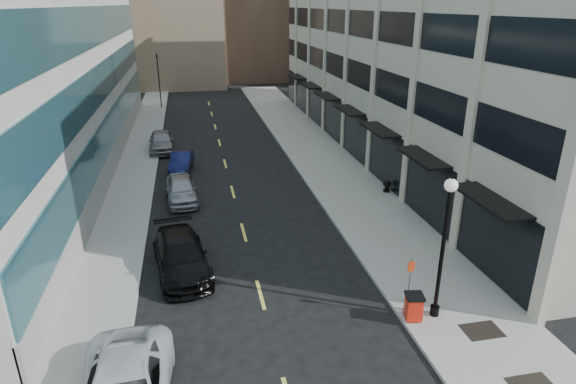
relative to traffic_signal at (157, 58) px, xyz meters
name	(u,v)px	position (x,y,z in m)	size (l,w,h in m)	color
sidewalk_right	(344,183)	(13.00, -28.00, -5.64)	(5.00, 80.00, 0.15)	gray
sidewalk_left	(128,198)	(-1.00, -28.00, -5.64)	(3.00, 80.00, 0.15)	gray
building_right	(437,36)	(22.44, -21.01, 3.28)	(15.30, 46.50, 18.25)	#B5AE99
skyline_tan_far	(108,5)	(-8.50, 30.00, 5.28)	(12.00, 14.00, 22.00)	#7E6B52
skyline_stone	(320,13)	(23.50, 18.00, 4.28)	(10.00, 14.00, 20.00)	#B5AE99
grate_far	(482,331)	(13.10, -44.20, -5.56)	(1.40, 1.00, 0.01)	black
road_centerline	(238,210)	(5.50, -31.00, -5.71)	(0.15, 68.20, 0.01)	#D8CC4C
traffic_signal	(157,58)	(0.00, 0.00, 0.00)	(0.66, 0.66, 6.98)	black
car_black_pickup	(181,256)	(2.30, -37.41, -4.93)	(2.21, 5.44, 1.58)	black
car_silver_sedan	(181,189)	(2.30, -28.87, -4.95)	(1.81, 4.50, 1.53)	gray
car_blue_sedan	(181,162)	(2.30, -22.99, -5.06)	(1.40, 4.01, 1.32)	#111742
car_grey_sedan	(161,141)	(0.70, -17.54, -4.89)	(1.95, 4.85, 1.65)	gray
trash_bin	(414,306)	(10.90, -43.02, -4.99)	(0.77, 0.80, 1.07)	red
lamppost	(444,237)	(11.84, -42.94, -2.21)	(0.48, 0.48, 5.72)	black
sign_post	(410,279)	(10.80, -42.69, -3.98)	(0.29, 0.08, 2.48)	slate
urn_planter	(387,185)	(15.10, -30.30, -5.13)	(0.52, 0.52, 0.73)	black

